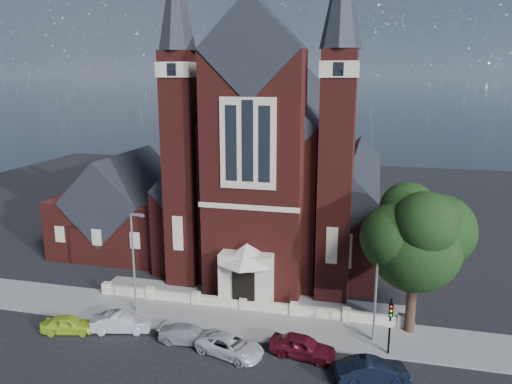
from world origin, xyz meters
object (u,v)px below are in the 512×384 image
Objects in this scene: street_tree at (418,242)px; street_lamp_right at (378,280)px; car_silver_b at (188,334)px; traffic_signal at (390,320)px; car_navy at (372,371)px; church at (284,170)px; car_lime_van at (68,324)px; car_silver_a at (121,322)px; car_dark_red at (302,346)px; car_white_suv at (230,346)px; parish_hall at (127,211)px; street_lamp_left at (134,257)px.

street_tree is 1.32× the size of street_lamp_right.
street_lamp_right is 1.93× the size of car_silver_b.
traffic_signal reaches higher than car_navy.
church reaches higher than street_tree.
car_silver_a reaches higher than car_lime_van.
car_dark_red is at bearing -100.54° from car_lime_van.
traffic_signal is (0.91, -1.57, -2.02)m from street_lamp_right.
car_white_suv reaches higher than car_silver_b.
parish_hall is 2.74× the size of car_navy.
traffic_signal is (27.00, -15.57, -1.43)m from parish_hall.
street_lamp_right is 2.02× the size of traffic_signal.
car_dark_red is at bearing -146.08° from street_tree.
street_lamp_left is (-20.51, -1.71, -2.36)m from street_tree.
car_silver_b is (-12.52, -3.15, -3.99)m from street_lamp_right.
car_navy is at bearing -105.92° from car_lime_van.
street_tree is at bearing -46.46° from car_dark_red.
parish_hall is at bearing -162.84° from church.
street_tree is at bearing 4.76° from street_lamp_left.
car_lime_van is (-22.32, -2.36, -1.94)m from traffic_signal.
car_dark_red is 4.82m from car_navy.
car_silver_b is at bearing -96.28° from church.
car_navy is at bearing -15.10° from street_lamp_left.
street_lamp_left is 1.00× the size of street_lamp_right.
parish_hall is 2.91× the size of car_silver_b.
street_lamp_left reaches higher than car_silver_a.
car_dark_red is 0.98× the size of car_navy.
car_silver_b is (5.26, -0.29, -0.09)m from car_silver_a.
parish_hall is 32.26m from car_navy.
church is 4.31× the size of street_lamp_left.
church reaches higher than car_dark_red.
car_white_suv is (8.72, -3.98, -3.95)m from street_lamp_left.
car_silver_b is (5.48, -3.15, -3.99)m from street_lamp_left.
street_tree reaches higher than car_lime_van.
traffic_signal is at bearing -29.98° from parish_hall.
car_white_suv is at bearing -107.74° from car_silver_b.
car_white_suv is (-10.19, -2.40, -1.93)m from traffic_signal.
street_tree is 25.37m from car_lime_van.
traffic_signal is 13.67m from car_silver_b.
car_lime_van is (-11.32, -22.88, -7.54)m from church.
church is 23.48m from car_silver_b.
traffic_signal is (18.91, -1.57, -2.02)m from street_lamp_left.
church is 24.30m from car_silver_a.
car_silver_b is at bearing 63.99° from car_navy.
parish_hall reaches higher than traffic_signal.
car_navy is (21.31, -0.89, 0.09)m from car_lime_van.
church reaches higher than car_white_suv.
street_lamp_left is 2.02× the size of traffic_signal.
car_silver_a is (-17.79, -2.86, -3.89)m from street_lamp_right.
street_lamp_right is at bearing -145.74° from street_tree.
church reaches higher than car_silver_a.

